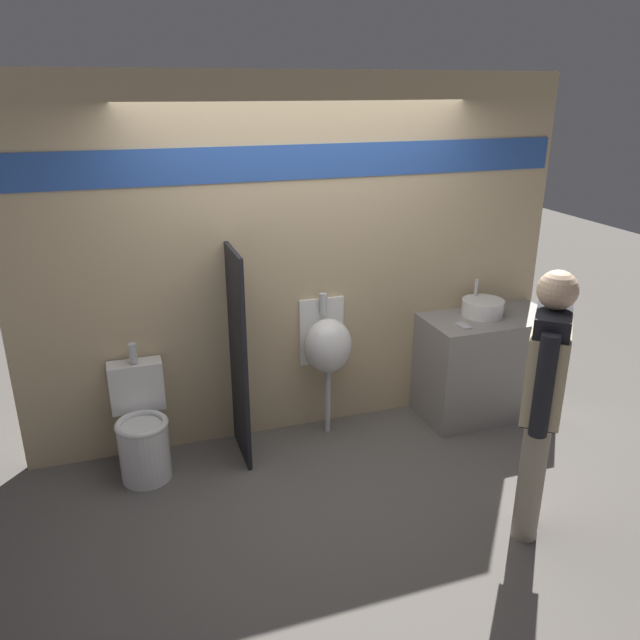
{
  "coord_description": "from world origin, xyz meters",
  "views": [
    {
      "loc": [
        -1.32,
        -3.71,
        2.59
      ],
      "look_at": [
        0.0,
        0.17,
        1.05
      ],
      "focal_mm": 35.0,
      "sensor_mm": 36.0,
      "label": 1
    }
  ],
  "objects_px": {
    "toilet": "(142,430)",
    "person_in_vest": "(544,389)",
    "sink_basin": "(483,307)",
    "urinal_near_counter": "(327,345)",
    "cell_phone": "(463,326)"
  },
  "relations": [
    {
      "from": "sink_basin",
      "to": "urinal_near_counter",
      "type": "distance_m",
      "value": 1.31
    },
    {
      "from": "sink_basin",
      "to": "toilet",
      "type": "distance_m",
      "value": 2.78
    },
    {
      "from": "urinal_near_counter",
      "to": "person_in_vest",
      "type": "bearing_deg",
      "value": -62.81
    },
    {
      "from": "cell_phone",
      "to": "person_in_vest",
      "type": "height_order",
      "value": "person_in_vest"
    },
    {
      "from": "cell_phone",
      "to": "urinal_near_counter",
      "type": "relative_size",
      "value": 0.12
    },
    {
      "from": "sink_basin",
      "to": "toilet",
      "type": "bearing_deg",
      "value": -178.9
    },
    {
      "from": "sink_basin",
      "to": "cell_phone",
      "type": "distance_m",
      "value": 0.33
    },
    {
      "from": "urinal_near_counter",
      "to": "toilet",
      "type": "bearing_deg",
      "value": -174.89
    },
    {
      "from": "sink_basin",
      "to": "urinal_near_counter",
      "type": "xyz_separation_m",
      "value": [
        -1.3,
        0.07,
        -0.18
      ]
    },
    {
      "from": "sink_basin",
      "to": "person_in_vest",
      "type": "bearing_deg",
      "value": -109.86
    },
    {
      "from": "toilet",
      "to": "person_in_vest",
      "type": "height_order",
      "value": "person_in_vest"
    },
    {
      "from": "cell_phone",
      "to": "toilet",
      "type": "distance_m",
      "value": 2.5
    },
    {
      "from": "toilet",
      "to": "person_in_vest",
      "type": "xyz_separation_m",
      "value": [
        2.2,
        -1.39,
        0.64
      ]
    },
    {
      "from": "toilet",
      "to": "sink_basin",
      "type": "bearing_deg",
      "value": 1.1
    },
    {
      "from": "sink_basin",
      "to": "cell_phone",
      "type": "bearing_deg",
      "value": -147.97
    }
  ]
}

